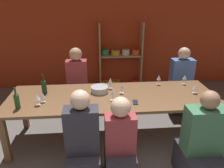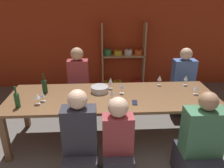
{
  "view_description": "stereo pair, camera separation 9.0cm",
  "coord_description": "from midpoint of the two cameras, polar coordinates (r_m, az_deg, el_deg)",
  "views": [
    {
      "loc": [
        -0.26,
        -1.42,
        2.15
      ],
      "look_at": [
        -0.0,
        1.62,
        0.91
      ],
      "focal_mm": 35.0,
      "sensor_mm": 36.0,
      "label": 1
    },
    {
      "loc": [
        -0.17,
        -1.42,
        2.15
      ],
      "look_at": [
        -0.0,
        1.62,
        0.91
      ],
      "focal_mm": 35.0,
      "sensor_mm": 36.0,
      "label": 2
    }
  ],
  "objects": [
    {
      "name": "shelf_unit",
      "position": [
        5.32,
        3.29,
        5.1
      ],
      "size": [
        1.02,
        0.3,
        1.58
      ],
      "color": "tan",
      "rests_on": "ground_plane"
    },
    {
      "name": "wine_glass_empty_a",
      "position": [
        3.69,
        13.04,
        1.48
      ],
      "size": [
        0.07,
        0.07,
        0.17
      ],
      "color": "white",
      "rests_on": "dining_table"
    },
    {
      "name": "wine_bottle_green",
      "position": [
        3.14,
        -22.84,
        -3.66
      ],
      "size": [
        0.07,
        0.07,
        0.3
      ],
      "color": "#1E4C23",
      "rests_on": "dining_table"
    },
    {
      "name": "wine_glass_empty_b",
      "position": [
        3.46,
        0.38,
        0.8
      ],
      "size": [
        0.07,
        0.07,
        0.19
      ],
      "color": "white",
      "rests_on": "dining_table"
    },
    {
      "name": "wine_glass_red_e",
      "position": [
        3.19,
        -16.98,
        -2.63
      ],
      "size": [
        0.07,
        0.07,
        0.16
      ],
      "color": "white",
      "rests_on": "dining_table"
    },
    {
      "name": "wine_glass_red_c",
      "position": [
        3.07,
        0.84,
        -2.3
      ],
      "size": [
        0.07,
        0.07,
        0.17
      ],
      "color": "white",
      "rests_on": "dining_table"
    },
    {
      "name": "wine_glass_red_b",
      "position": [
        3.52,
        21.85,
        -0.99
      ],
      "size": [
        0.08,
        0.08,
        0.15
      ],
      "color": "white",
      "rests_on": "dining_table"
    },
    {
      "name": "person_far_a",
      "position": [
        4.14,
        -7.95,
        -1.56
      ],
      "size": [
        0.37,
        0.46,
        1.3
      ],
      "rotation": [
        0.0,
        0.0,
        3.14
      ],
      "color": "#2D2D38",
      "rests_on": "ground_plane"
    },
    {
      "name": "dining_table",
      "position": [
        3.29,
        0.88,
        -4.17
      ],
      "size": [
        3.1,
        1.02,
        0.76
      ],
      "color": "brown",
      "rests_on": "ground_plane"
    },
    {
      "name": "wall_back_red",
      "position": [
        5.32,
        -0.8,
        13.59
      ],
      "size": [
        8.8,
        0.06,
        2.7
      ],
      "color": "#B23819",
      "rests_on": "ground_plane"
    },
    {
      "name": "wine_glass_red_a",
      "position": [
        3.13,
        -18.22,
        -3.14
      ],
      "size": [
        0.08,
        0.08,
        0.15
      ],
      "color": "white",
      "rests_on": "dining_table"
    },
    {
      "name": "person_far_b",
      "position": [
        4.44,
        18.28,
        -1.22
      ],
      "size": [
        0.41,
        0.51,
        1.27
      ],
      "rotation": [
        0.0,
        0.0,
        3.14
      ],
      "color": "#2D2D38",
      "rests_on": "ground_plane"
    },
    {
      "name": "person_near_c",
      "position": [
        2.71,
        -7.15,
        -16.75
      ],
      "size": [
        0.39,
        0.49,
        1.23
      ],
      "color": "#2D2D38",
      "rests_on": "ground_plane"
    },
    {
      "name": "person_near_b",
      "position": [
        2.73,
        2.48,
        -16.86
      ],
      "size": [
        0.36,
        0.45,
        1.13
      ],
      "color": "#2D2D38",
      "rests_on": "ground_plane"
    },
    {
      "name": "wine_glass_red_d",
      "position": [
        3.3,
        3.36,
        -0.42
      ],
      "size": [
        0.07,
        0.07,
        0.18
      ],
      "color": "white",
      "rests_on": "dining_table"
    },
    {
      "name": "mixing_bowl",
      "position": [
        3.37,
        -2.48,
        -1.28
      ],
      "size": [
        0.27,
        0.27,
        0.09
      ],
      "color": "#B7BABC",
      "rests_on": "dining_table"
    },
    {
      "name": "wine_glass_white_a",
      "position": [
        3.82,
        19.41,
        1.41
      ],
      "size": [
        0.07,
        0.07,
        0.17
      ],
      "color": "white",
      "rests_on": "dining_table"
    },
    {
      "name": "person_near_a",
      "position": [
        2.92,
        22.67,
        -15.93
      ],
      "size": [
        0.45,
        0.56,
        1.2
      ],
      "color": "#2D2D38",
      "rests_on": "ground_plane"
    },
    {
      "name": "wine_bottle_dark",
      "position": [
        3.46,
        -16.5,
        -0.37
      ],
      "size": [
        0.08,
        0.08,
        0.31
      ],
      "color": "#19381E",
      "rests_on": "dining_table"
    },
    {
      "name": "cell_phone",
      "position": [
        3.07,
        6.79,
        -4.84
      ],
      "size": [
        0.09,
        0.16,
        0.01
      ],
      "color": "#1E2338",
      "rests_on": "dining_table"
    }
  ]
}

